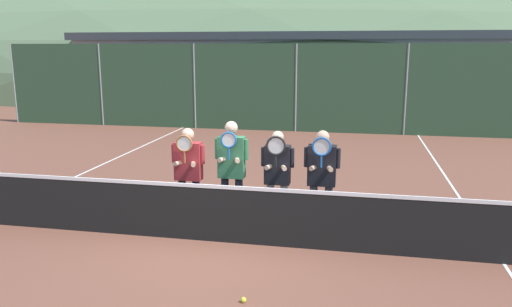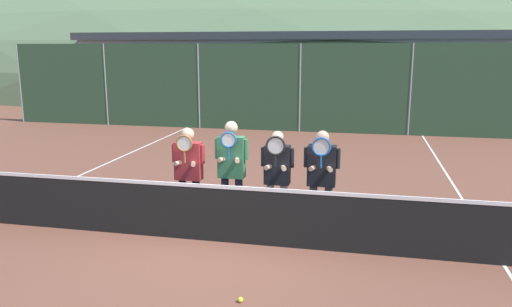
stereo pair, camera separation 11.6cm
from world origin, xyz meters
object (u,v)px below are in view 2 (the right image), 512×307
Objects in this scene: player_center_left at (232,166)px; tennis_ball_on_court at (240,300)px; player_center_right at (277,173)px; car_left_of_center at (251,99)px; car_center at (384,103)px; player_leftmost at (189,168)px; player_rightmost at (321,173)px; car_far_left at (129,98)px.

player_center_left is 27.05× the size of tennis_ball_on_court.
car_left_of_center is at bearing 104.78° from player_center_right.
car_center reaches higher than tennis_ball_on_court.
car_center is at bearing 1.90° from car_left_of_center.
player_leftmost is 0.40× the size of car_center.
player_center_left reaches higher than car_center.
car_center is at bearing 80.36° from player_center_right.
car_left_of_center is 1.11× the size of car_center.
car_far_left is (-9.44, 12.29, -0.18)m from player_rightmost.
player_center_right is 0.73m from player_rightmost.
player_rightmost reaches higher than tennis_ball_on_court.
player_center_right is (1.52, 0.05, -0.02)m from player_leftmost.
car_far_left is (-7.20, 12.34, -0.16)m from player_leftmost.
player_rightmost is at bearing -96.34° from car_center.
car_far_left is at bearing 127.52° from player_rightmost.
car_left_of_center reaches higher than car_far_left.
player_center_left is at bearing 107.15° from tennis_ball_on_court.
car_center is at bearing 81.91° from tennis_ball_on_court.
player_leftmost is 12.94m from car_center.
player_center_left is at bearing 179.79° from player_rightmost.
player_center_right is at bearing -54.66° from car_far_left.
player_leftmost is at bearing -178.75° from player_rightmost.
car_left_of_center reaches higher than car_center.
car_far_left is at bearing 179.03° from car_left_of_center.
car_center reaches higher than car_far_left.
player_center_right is at bearing -99.64° from car_center.
car_far_left is 17.17m from tennis_ball_on_court.
car_left_of_center reaches higher than tennis_ball_on_court.
player_leftmost is at bearing -82.11° from car_left_of_center.
player_rightmost is 12.45m from car_center.
car_far_left is 5.50m from car_left_of_center.
player_center_right is (0.78, -0.00, -0.08)m from player_center_left.
car_left_of_center is at bearing -0.97° from car_far_left.
player_rightmost reaches higher than car_far_left.
car_center is (3.62, 12.43, -0.13)m from player_leftmost.
car_center reaches higher than player_leftmost.
player_rightmost is at bearing -72.08° from car_left_of_center.
player_leftmost is 0.36× the size of car_left_of_center.
car_center reaches higher than player_center_right.
car_left_of_center reaches higher than player_center_right.
car_left_of_center is 5.32m from car_center.
player_leftmost is 2.25m from player_rightmost.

